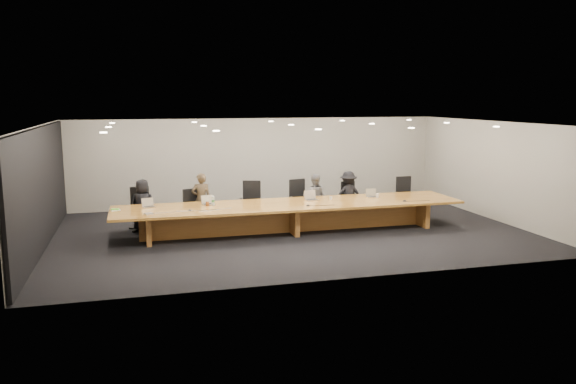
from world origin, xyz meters
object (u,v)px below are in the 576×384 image
(paper_cup_far, at_px, (377,196))
(mic_left, at_px, (190,210))
(chair_right, at_px, (352,200))
(water_bottle, at_px, (213,201))
(chair_mid_left, at_px, (251,202))
(paper_cup_near, at_px, (331,198))
(chair_left, at_px, (194,208))
(mic_right, at_px, (405,201))
(conference_table, at_px, (291,212))
(chair_mid_right, at_px, (301,200))
(laptop_b, at_px, (209,200))
(chair_far_right, at_px, (407,195))
(person_a, at_px, (143,205))
(amber_mug, at_px, (207,204))
(person_d, at_px, (348,195))
(mic_center, at_px, (308,205))
(person_b, at_px, (201,200))
(person_c, at_px, (314,197))
(laptop_d, at_px, (312,195))
(laptop_e, at_px, (372,193))
(av_box, at_px, (149,214))
(chair_far_left, at_px, (142,209))
(laptop_a, at_px, (149,203))

(paper_cup_far, bearing_deg, mic_left, -174.58)
(chair_right, relative_size, water_bottle, 4.55)
(chair_mid_left, relative_size, paper_cup_near, 15.25)
(chair_left, height_order, mic_right, chair_left)
(conference_table, height_order, mic_left, mic_left)
(chair_mid_right, distance_m, laptop_b, 2.89)
(chair_far_right, relative_size, mic_left, 11.09)
(person_a, distance_m, mic_right, 6.87)
(conference_table, height_order, amber_mug, amber_mug)
(conference_table, xyz_separation_m, amber_mug, (-2.13, 0.22, 0.28))
(chair_far_right, relative_size, water_bottle, 4.80)
(person_a, distance_m, person_d, 5.73)
(mic_center, bearing_deg, person_b, 146.16)
(person_c, bearing_deg, chair_right, -157.89)
(chair_mid_left, height_order, person_c, person_c)
(chair_left, relative_size, laptop_d, 3.15)
(laptop_b, distance_m, mic_center, 2.54)
(water_bottle, distance_m, mic_right, 5.01)
(chair_left, distance_m, paper_cup_near, 3.68)
(chair_far_right, height_order, person_d, person_d)
(laptop_e, bearing_deg, chair_left, 171.64)
(paper_cup_near, distance_m, av_box, 4.81)
(laptop_e, xyz_separation_m, paper_cup_near, (-1.23, -0.06, -0.08))
(chair_far_left, relative_size, laptop_a, 4.00)
(person_c, distance_m, laptop_a, 4.62)
(person_d, bearing_deg, chair_far_left, 4.59)
(mic_right, bearing_deg, mic_center, 178.78)
(laptop_a, bearing_deg, mic_center, -27.19)
(laptop_b, distance_m, paper_cup_near, 3.26)
(amber_mug, distance_m, av_box, 1.61)
(person_c, height_order, laptop_b, person_c)
(laptop_b, bearing_deg, mic_center, -32.28)
(person_b, bearing_deg, mic_center, 150.76)
(chair_far_left, height_order, av_box, chair_far_left)
(chair_mid_left, xyz_separation_m, amber_mug, (-1.31, -1.02, 0.21))
(chair_mid_left, distance_m, person_c, 1.82)
(chair_left, bearing_deg, laptop_a, -165.75)
(laptop_a, xyz_separation_m, mic_left, (0.94, -0.70, -0.10))
(chair_left, relative_size, water_bottle, 4.40)
(person_a, height_order, paper_cup_near, person_a)
(conference_table, distance_m, laptop_d, 0.81)
(person_d, bearing_deg, person_a, 4.90)
(chair_far_left, height_order, water_bottle, chair_far_left)
(chair_right, height_order, mic_center, chair_right)
(chair_far_right, distance_m, laptop_d, 3.43)
(conference_table, xyz_separation_m, water_bottle, (-1.98, 0.23, 0.35))
(person_a, height_order, person_c, person_a)
(water_bottle, xyz_separation_m, amber_mug, (-0.14, -0.01, -0.07))
(person_c, height_order, paper_cup_near, person_c)
(person_a, distance_m, amber_mug, 1.82)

